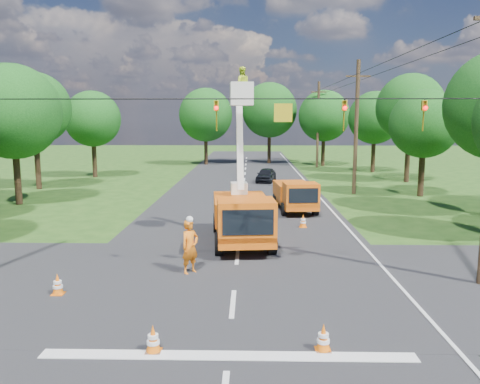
{
  "coord_description": "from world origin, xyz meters",
  "views": [
    {
      "loc": [
        0.51,
        -13.61,
        5.63
      ],
      "look_at": [
        0.1,
        5.88,
        2.6
      ],
      "focal_mm": 35.0,
      "sensor_mm": 36.0,
      "label": 1
    }
  ],
  "objects_px": {
    "ground_worker": "(190,247)",
    "distant_car": "(266,175)",
    "traffic_cone_0": "(153,339)",
    "traffic_cone_2": "(269,233)",
    "second_truck": "(295,195)",
    "tree_far_c": "(324,116)",
    "traffic_cone_1": "(323,338)",
    "pole_right_mid": "(356,127)",
    "traffic_cone_4": "(58,284)",
    "bucket_truck": "(242,208)",
    "tree_left_d": "(13,112)",
    "tree_right_d": "(410,108)",
    "tree_right_e": "(375,118)",
    "pole_right_far": "(318,124)",
    "tree_far_a": "(206,115)",
    "traffic_cone_3": "(303,221)",
    "tree_left_f": "(93,119)",
    "tree_right_c": "(424,124)",
    "traffic_cone_7": "(300,199)",
    "tree_far_b": "(270,110)",
    "tree_left_e": "(34,109)"
  },
  "relations": [
    {
      "from": "tree_left_d",
      "to": "tree_right_d",
      "type": "bearing_deg",
      "value": 21.93
    },
    {
      "from": "traffic_cone_1",
      "to": "pole_right_mid",
      "type": "relative_size",
      "value": 0.07
    },
    {
      "from": "pole_right_far",
      "to": "tree_left_d",
      "type": "distance_m",
      "value": 34.33
    },
    {
      "from": "bucket_truck",
      "to": "tree_far_b",
      "type": "distance_m",
      "value": 40.18
    },
    {
      "from": "pole_right_far",
      "to": "tree_far_a",
      "type": "height_order",
      "value": "pole_right_far"
    },
    {
      "from": "traffic_cone_1",
      "to": "traffic_cone_4",
      "type": "xyz_separation_m",
      "value": [
        -8.0,
        3.58,
        0.0
      ]
    },
    {
      "from": "tree_right_c",
      "to": "tree_right_d",
      "type": "bearing_deg",
      "value": 78.69
    },
    {
      "from": "second_truck",
      "to": "tree_right_e",
      "type": "relative_size",
      "value": 0.64
    },
    {
      "from": "traffic_cone_0",
      "to": "tree_left_f",
      "type": "relative_size",
      "value": 0.08
    },
    {
      "from": "ground_worker",
      "to": "distant_car",
      "type": "bearing_deg",
      "value": 35.14
    },
    {
      "from": "tree_left_e",
      "to": "tree_left_f",
      "type": "relative_size",
      "value": 1.12
    },
    {
      "from": "tree_left_d",
      "to": "tree_far_b",
      "type": "bearing_deg",
      "value": 59.04
    },
    {
      "from": "tree_left_e",
      "to": "tree_far_b",
      "type": "bearing_deg",
      "value": 49.28
    },
    {
      "from": "second_truck",
      "to": "traffic_cone_7",
      "type": "relative_size",
      "value": 7.73
    },
    {
      "from": "distant_car",
      "to": "tree_left_d",
      "type": "distance_m",
      "value": 21.4
    },
    {
      "from": "tree_right_e",
      "to": "tree_far_b",
      "type": "height_order",
      "value": "tree_far_b"
    },
    {
      "from": "ground_worker",
      "to": "tree_right_c",
      "type": "bearing_deg",
      "value": 3.74
    },
    {
      "from": "ground_worker",
      "to": "distant_car",
      "type": "xyz_separation_m",
      "value": [
        3.68,
        25.82,
        -0.37
      ]
    },
    {
      "from": "bucket_truck",
      "to": "tree_left_f",
      "type": "height_order",
      "value": "tree_left_f"
    },
    {
      "from": "traffic_cone_3",
      "to": "tree_right_d",
      "type": "relative_size",
      "value": 0.07
    },
    {
      "from": "tree_right_e",
      "to": "ground_worker",
      "type": "bearing_deg",
      "value": -114.45
    },
    {
      "from": "traffic_cone_0",
      "to": "tree_left_e",
      "type": "height_order",
      "value": "tree_left_e"
    },
    {
      "from": "distant_car",
      "to": "tree_right_e",
      "type": "distance_m",
      "value": 15.28
    },
    {
      "from": "traffic_cone_2",
      "to": "pole_right_far",
      "type": "xyz_separation_m",
      "value": [
        7.07,
        34.16,
        4.75
      ]
    },
    {
      "from": "traffic_cone_2",
      "to": "pole_right_mid",
      "type": "distance_m",
      "value": 16.52
    },
    {
      "from": "traffic_cone_0",
      "to": "traffic_cone_2",
      "type": "bearing_deg",
      "value": 73.32
    },
    {
      "from": "second_truck",
      "to": "traffic_cone_2",
      "type": "height_order",
      "value": "second_truck"
    },
    {
      "from": "bucket_truck",
      "to": "distant_car",
      "type": "height_order",
      "value": "bucket_truck"
    },
    {
      "from": "traffic_cone_3",
      "to": "traffic_cone_0",
      "type": "bearing_deg",
      "value": -110.87
    },
    {
      "from": "tree_left_f",
      "to": "tree_right_c",
      "type": "bearing_deg",
      "value": -21.45
    },
    {
      "from": "traffic_cone_3",
      "to": "tree_far_c",
      "type": "bearing_deg",
      "value": 79.55
    },
    {
      "from": "tree_left_f",
      "to": "tree_right_e",
      "type": "distance_m",
      "value": 29.03
    },
    {
      "from": "ground_worker",
      "to": "tree_right_e",
      "type": "height_order",
      "value": "tree_right_e"
    },
    {
      "from": "tree_far_c",
      "to": "tree_far_a",
      "type": "bearing_deg",
      "value": 176.05
    },
    {
      "from": "traffic_cone_4",
      "to": "traffic_cone_7",
      "type": "height_order",
      "value": "same"
    },
    {
      "from": "second_truck",
      "to": "tree_far_c",
      "type": "relative_size",
      "value": 0.6
    },
    {
      "from": "traffic_cone_1",
      "to": "tree_right_d",
      "type": "bearing_deg",
      "value": 68.61
    },
    {
      "from": "tree_left_d",
      "to": "traffic_cone_4",
      "type": "bearing_deg",
      "value": -60.26
    },
    {
      "from": "traffic_cone_0",
      "to": "pole_right_mid",
      "type": "bearing_deg",
      "value": 67.58
    },
    {
      "from": "ground_worker",
      "to": "traffic_cone_2",
      "type": "distance_m",
      "value": 5.83
    },
    {
      "from": "tree_right_e",
      "to": "traffic_cone_0",
      "type": "bearing_deg",
      "value": -111.32
    },
    {
      "from": "second_truck",
      "to": "pole_right_mid",
      "type": "relative_size",
      "value": 0.55
    },
    {
      "from": "ground_worker",
      "to": "traffic_cone_7",
      "type": "distance_m",
      "value": 15.26
    },
    {
      "from": "tree_left_d",
      "to": "tree_left_f",
      "type": "bearing_deg",
      "value": 89.24
    },
    {
      "from": "traffic_cone_7",
      "to": "tree_right_e",
      "type": "height_order",
      "value": "tree_right_e"
    },
    {
      "from": "second_truck",
      "to": "traffic_cone_4",
      "type": "xyz_separation_m",
      "value": [
        -9.01,
        -14.25,
        -0.68
      ]
    },
    {
      "from": "bucket_truck",
      "to": "traffic_cone_2",
      "type": "distance_m",
      "value": 1.9
    },
    {
      "from": "distant_car",
      "to": "tree_right_d",
      "type": "relative_size",
      "value": 0.39
    },
    {
      "from": "traffic_cone_1",
      "to": "tree_right_c",
      "type": "xyz_separation_m",
      "value": [
        10.89,
        23.87,
        4.95
      ]
    },
    {
      "from": "second_truck",
      "to": "distant_car",
      "type": "relative_size",
      "value": 1.47
    }
  ]
}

